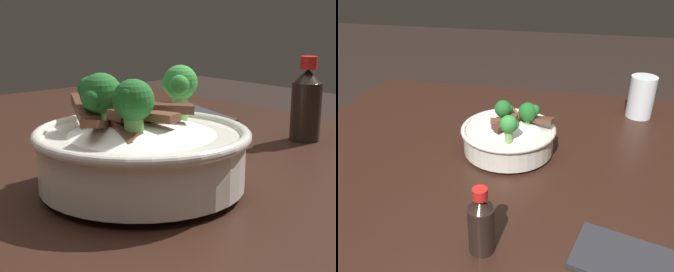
% 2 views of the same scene
% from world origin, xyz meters
% --- Properties ---
extents(dining_table, '(1.29, 0.92, 0.75)m').
position_xyz_m(dining_table, '(0.00, 0.00, 0.66)').
color(dining_table, black).
rests_on(dining_table, ground).
extents(rice_bowl, '(0.23, 0.23, 0.13)m').
position_xyz_m(rice_bowl, '(-0.08, 0.03, 0.80)').
color(rice_bowl, silver).
rests_on(rice_bowl, dining_table).
extents(soy_sauce_bottle, '(0.04, 0.04, 0.12)m').
position_xyz_m(soy_sauce_bottle, '(-0.06, -0.30, 0.81)').
color(soy_sauce_bottle, black).
rests_on(soy_sauce_bottle, dining_table).
extents(folded_napkin, '(0.18, 0.15, 0.01)m').
position_xyz_m(folded_napkin, '(0.17, -0.28, 0.76)').
color(folded_napkin, '#28282D').
rests_on(folded_napkin, dining_table).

